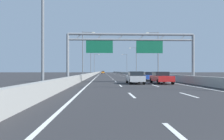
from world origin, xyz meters
name	(u,v)px	position (x,y,z in m)	size (l,w,h in m)	color
ground_plane	(111,74)	(0.00, 100.00, 0.00)	(260.00, 260.00, 0.00)	#2D2D30
lane_dash_left_0	(183,139)	(-1.80, 3.50, 0.01)	(0.16, 3.00, 0.01)	white
lane_dash_left_1	(132,95)	(-1.80, 12.50, 0.01)	(0.16, 3.00, 0.01)	white
lane_dash_left_2	(120,86)	(-1.80, 21.50, 0.01)	(0.16, 3.00, 0.01)	white
lane_dash_left_3	(116,81)	(-1.80, 30.50, 0.01)	(0.16, 3.00, 0.01)	white
lane_dash_left_4	(113,79)	(-1.80, 39.50, 0.01)	(0.16, 3.00, 0.01)	white
lane_dash_left_5	(111,78)	(-1.80, 48.50, 0.01)	(0.16, 3.00, 0.01)	white
lane_dash_left_6	(110,77)	(-1.80, 57.50, 0.01)	(0.16, 3.00, 0.01)	white
lane_dash_left_7	(109,76)	(-1.80, 66.50, 0.01)	(0.16, 3.00, 0.01)	white
lane_dash_left_8	(108,75)	(-1.80, 75.50, 0.01)	(0.16, 3.00, 0.01)	white
lane_dash_left_9	(108,75)	(-1.80, 84.50, 0.01)	(0.16, 3.00, 0.01)	white
lane_dash_left_10	(107,74)	(-1.80, 93.50, 0.01)	(0.16, 3.00, 0.01)	white
lane_dash_left_11	(107,74)	(-1.80, 102.50, 0.01)	(0.16, 3.00, 0.01)	white
lane_dash_left_12	(107,74)	(-1.80, 111.50, 0.01)	(0.16, 3.00, 0.01)	white
lane_dash_left_13	(106,74)	(-1.80, 120.50, 0.01)	(0.16, 3.00, 0.01)	white
lane_dash_left_14	(106,73)	(-1.80, 129.50, 0.01)	(0.16, 3.00, 0.01)	white
lane_dash_left_15	(106,73)	(-1.80, 138.50, 0.01)	(0.16, 3.00, 0.01)	white
lane_dash_left_16	(106,73)	(-1.80, 147.50, 0.01)	(0.16, 3.00, 0.01)	white
lane_dash_left_17	(106,73)	(-1.80, 156.50, 0.01)	(0.16, 3.00, 0.01)	white
lane_dash_right_1	(188,95)	(1.80, 12.50, 0.01)	(0.16, 3.00, 0.01)	white
lane_dash_right_2	(155,86)	(1.80, 21.50, 0.01)	(0.16, 3.00, 0.01)	white
lane_dash_right_3	(141,81)	(1.80, 30.50, 0.01)	(0.16, 3.00, 0.01)	white
lane_dash_right_4	(132,79)	(1.80, 39.50, 0.01)	(0.16, 3.00, 0.01)	white
lane_dash_right_5	(127,78)	(1.80, 48.50, 0.01)	(0.16, 3.00, 0.01)	white
lane_dash_right_6	(123,77)	(1.80, 57.50, 0.01)	(0.16, 3.00, 0.01)	white
lane_dash_right_7	(121,76)	(1.80, 66.50, 0.01)	(0.16, 3.00, 0.01)	white
lane_dash_right_8	(119,75)	(1.80, 75.50, 0.01)	(0.16, 3.00, 0.01)	white
lane_dash_right_9	(117,75)	(1.80, 84.50, 0.01)	(0.16, 3.00, 0.01)	white
lane_dash_right_10	(116,74)	(1.80, 93.50, 0.01)	(0.16, 3.00, 0.01)	white
lane_dash_right_11	(115,74)	(1.80, 102.50, 0.01)	(0.16, 3.00, 0.01)	white
lane_dash_right_12	(114,74)	(1.80, 111.50, 0.01)	(0.16, 3.00, 0.01)	white
lane_dash_right_13	(113,74)	(1.80, 120.50, 0.01)	(0.16, 3.00, 0.01)	white
lane_dash_right_14	(112,73)	(1.80, 129.50, 0.01)	(0.16, 3.00, 0.01)	white
lane_dash_right_15	(112,73)	(1.80, 138.50, 0.01)	(0.16, 3.00, 0.01)	white
lane_dash_right_16	(111,73)	(1.80, 147.50, 0.01)	(0.16, 3.00, 0.01)	white
lane_dash_right_17	(111,73)	(1.80, 156.50, 0.01)	(0.16, 3.00, 0.01)	white
edge_line_left	(99,75)	(-5.25, 88.00, 0.01)	(0.16, 176.00, 0.01)	white
edge_line_right	(125,75)	(5.25, 88.00, 0.01)	(0.16, 176.00, 0.01)	white
barrier_left	(96,73)	(-6.90, 110.00, 0.47)	(0.45, 220.00, 0.95)	#9E9E99
barrier_right	(124,73)	(6.90, 110.00, 0.47)	(0.45, 220.00, 0.95)	#9E9E99
sign_gantry	(130,45)	(-0.19, 27.02, 4.82)	(16.45, 0.36, 6.36)	gray
streetlamp_left_near	(46,14)	(-7.47, 13.97, 5.40)	(2.58, 0.28, 9.50)	slate
streetlamp_left_mid	(84,52)	(-7.47, 43.98, 5.40)	(2.58, 0.28, 9.50)	slate
streetlamp_right_mid	(157,52)	(7.47, 43.98, 5.40)	(2.58, 0.28, 9.50)	slate
streetlamp_left_far	(92,59)	(-7.47, 73.98, 5.40)	(2.58, 0.28, 9.50)	slate
streetlamp_right_far	(136,59)	(7.47, 73.98, 5.40)	(2.58, 0.28, 9.50)	slate
streetlamp_left_distant	(95,63)	(-7.47, 103.99, 5.40)	(2.58, 0.28, 9.50)	slate
streetlamp_right_distant	(126,63)	(7.47, 103.99, 5.40)	(2.58, 0.28, 9.50)	slate
orange_car	(103,72)	(-3.61, 125.02, 0.75)	(1.74, 4.50, 1.46)	orange
red_car	(161,77)	(3.38, 25.16, 0.74)	(1.85, 4.70, 1.43)	red
blue_car	(149,76)	(3.44, 32.35, 0.72)	(1.86, 4.48, 1.38)	#2347AD
silver_car	(135,77)	(0.21, 24.95, 0.74)	(1.74, 4.60, 1.46)	#A8ADB2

